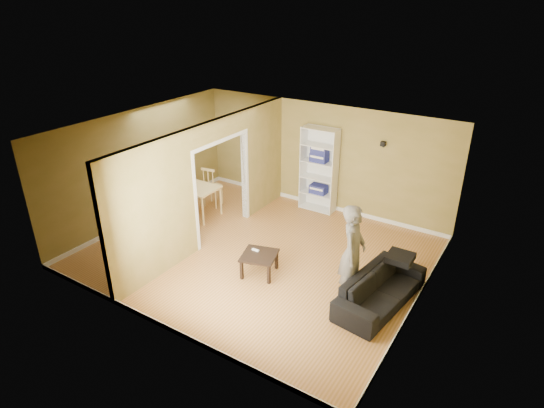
{
  "coord_description": "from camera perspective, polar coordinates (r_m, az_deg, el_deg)",
  "views": [
    {
      "loc": [
        4.58,
        -6.68,
        4.91
      ],
      "look_at": [
        0.2,
        0.2,
        1.1
      ],
      "focal_mm": 30.0,
      "sensor_mm": 36.0,
      "label": 1
    }
  ],
  "objects": [
    {
      "name": "sofa",
      "position": [
        8.09,
        13.56,
        -9.81
      ],
      "size": [
        2.11,
        1.14,
        0.76
      ],
      "primitive_type": "imported",
      "rotation": [
        0.0,
        0.0,
        1.43
      ],
      "color": "black",
      "rests_on": "ground"
    },
    {
      "name": "wall_speaker",
      "position": [
        10.32,
        13.75,
        7.35
      ],
      "size": [
        0.1,
        0.1,
        0.1
      ],
      "primitive_type": "cube",
      "color": "black",
      "rests_on": "room_shell"
    },
    {
      "name": "game_controller",
      "position": [
        8.73,
        -2.09,
        -5.79
      ],
      "size": [
        0.15,
        0.04,
        0.03
      ],
      "primitive_type": "cube",
      "color": "white",
      "rests_on": "coffee_table"
    },
    {
      "name": "chair_far",
      "position": [
        11.44,
        -7.44,
        2.27
      ],
      "size": [
        0.54,
        0.54,
        1.05
      ],
      "primitive_type": null,
      "rotation": [
        0.0,
        0.0,
        3.29
      ],
      "color": "tan",
      "rests_on": "ground"
    },
    {
      "name": "chair_near",
      "position": [
        10.63,
        -12.12,
        0.01
      ],
      "size": [
        0.5,
        0.5,
        1.03
      ],
      "primitive_type": null,
      "rotation": [
        0.0,
        0.0,
        -0.07
      ],
      "color": "tan",
      "rests_on": "ground"
    },
    {
      "name": "paper_box_navy_b",
      "position": [
        10.89,
        5.95,
        5.85
      ],
      "size": [
        0.4,
        0.26,
        0.21
      ],
      "primitive_type": "cube",
      "color": "navy",
      "rests_on": "bookshelf"
    },
    {
      "name": "bookshelf",
      "position": [
        11.04,
        6.04,
        4.36
      ],
      "size": [
        0.87,
        0.38,
        2.07
      ],
      "color": "white",
      "rests_on": "ground"
    },
    {
      "name": "paper_box_navy_a",
      "position": [
        11.18,
        5.86,
        1.89
      ],
      "size": [
        0.41,
        0.27,
        0.21
      ],
      "primitive_type": "cube",
      "color": "navy",
      "rests_on": "bookshelf"
    },
    {
      "name": "room_shell",
      "position": [
        8.87,
        -1.78,
        1.0
      ],
      "size": [
        6.5,
        6.5,
        6.5
      ],
      "color": "#BA7F4D",
      "rests_on": "ground"
    },
    {
      "name": "partition",
      "position": [
        9.54,
        -7.77,
        2.57
      ],
      "size": [
        0.22,
        5.5,
        2.6
      ],
      "primitive_type": null,
      "color": "olive",
      "rests_on": "ground"
    },
    {
      "name": "dining_table",
      "position": [
        10.96,
        -9.84,
        1.82
      ],
      "size": [
        1.17,
        0.78,
        0.73
      ],
      "rotation": [
        0.0,
        0.0,
        0.02
      ],
      "color": "#ECBE74",
      "rests_on": "ground"
    },
    {
      "name": "coffee_table",
      "position": [
        8.65,
        -1.61,
        -6.72
      ],
      "size": [
        0.64,
        0.64,
        0.42
      ],
      "rotation": [
        0.0,
        0.0,
        0.29
      ],
      "color": "black",
      "rests_on": "ground"
    },
    {
      "name": "chair_left",
      "position": [
        11.42,
        -12.7,
        1.8
      ],
      "size": [
        0.57,
        0.57,
        1.04
      ],
      "primitive_type": null,
      "rotation": [
        0.0,
        0.0,
        -1.79
      ],
      "color": "tan",
      "rests_on": "ground"
    },
    {
      "name": "person",
      "position": [
        7.84,
        10.15,
        -5.05
      ],
      "size": [
        0.85,
        0.72,
        2.07
      ],
      "primitive_type": "imported",
      "rotation": [
        0.0,
        0.0,
        1.75
      ],
      "color": "slate",
      "rests_on": "ground"
    },
    {
      "name": "paper_box_navy_c",
      "position": [
        10.83,
        6.02,
        6.81
      ],
      "size": [
        0.39,
        0.25,
        0.2
      ],
      "primitive_type": "cube",
      "color": "navy",
      "rests_on": "bookshelf"
    }
  ]
}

